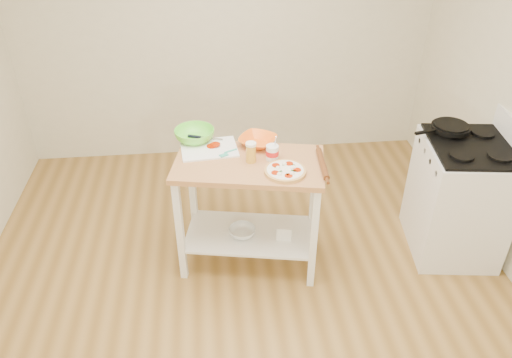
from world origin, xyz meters
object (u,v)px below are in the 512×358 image
Objects in this scene: prep_island at (249,192)px; shelf_glass_bowl at (242,232)px; green_bowl at (195,135)px; skillet at (450,127)px; shelf_bin at (284,231)px; cutting_board at (209,148)px; gas_stove at (458,198)px; yogurt_tub at (272,152)px; rolling_pin at (323,164)px; knife at (200,137)px; spatula at (227,153)px; pizza at (285,171)px; orange_bowl at (258,141)px; beer_pint at (251,152)px.

shelf_glass_bowl is (-0.06, -0.02, -0.35)m from prep_island.
green_bowl is 0.81m from shelf_glass_bowl.
skillet reaches higher than shelf_bin.
skillet reaches higher than cutting_board.
yogurt_tub is (-1.46, 0.02, 0.48)m from gas_stove.
rolling_pin is 1.80× the size of shelf_glass_bowl.
gas_stove reaches higher than green_bowl.
spatula is at bearing -32.94° from knife.
shelf_glass_bowl is at bearing -49.01° from green_bowl.
rolling_pin is at bearing -27.92° from green_bowl.
prep_island is at bearing -173.70° from yogurt_tub.
cutting_board is (-0.50, 0.37, -0.01)m from pizza.
yogurt_tub is 0.70m from shelf_glass_bowl.
green_bowl is (-1.91, 0.13, -0.03)m from skillet.
skillet is at bearing -5.09° from cutting_board.
shelf_glass_bowl is (0.22, -0.22, -0.62)m from cutting_board.
cutting_board is at bearing 156.94° from yogurt_tub.
orange_bowl is at bearing 166.26° from skillet.
knife is at bearing 105.01° from cutting_board.
cutting_board is 0.84m from shelf_bin.
skillet is at bearing -3.92° from green_bowl.
spatula is at bearing 155.83° from shelf_bin.
gas_stove is 1.62m from orange_bowl.
shelf_glass_bowl is at bearing 171.04° from shelf_bin.
beer_pint is (-0.07, -0.23, 0.04)m from orange_bowl.
rolling_pin is at bearing -175.48° from skillet.
orange_bowl is at bearing 2.87° from knife.
pizza is at bearing -70.36° from orange_bowl.
gas_stove is 1.38m from shelf_bin.
green_bowl is (-0.10, 0.14, 0.04)m from cutting_board.
skillet is 1.59× the size of pizza.
orange_bowl is at bearing 60.16° from shelf_glass_bowl.
rolling_pin is at bearing -40.38° from orange_bowl.
prep_island is at bearing 17.77° from shelf_glass_bowl.
green_bowl is 0.63m from yogurt_tub.
gas_stove reaches higher than prep_island.
skillet is at bearing 8.13° from yogurt_tub.
prep_island is at bearing 143.65° from pizza.
yogurt_tub is 0.36m from rolling_pin.
pizza is 0.63m from cutting_board.
pizza is 0.79m from green_bowl.
beer_pint is 0.40× the size of rolling_pin.
gas_stove is 8.34× the size of spatula.
pizza is 0.47m from spatula.
green_bowl is at bearing 163.06° from skillet.
gas_stove is at bearing 2.89° from shelf_bin.
green_bowl is at bearing 148.75° from yogurt_tub.
beer_pint is at bearing -61.46° from spatula.
pizza is 1.06× the size of knife.
orange_bowl is 1.36× the size of yogurt_tub.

